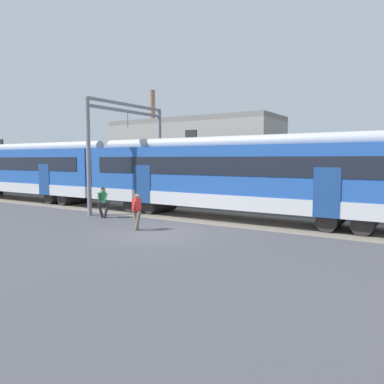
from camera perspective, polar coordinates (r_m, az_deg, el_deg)
name	(u,v)px	position (r m, az deg, el deg)	size (l,w,h in m)	color
ground_plane	(157,233)	(15.99, -5.36, -6.30)	(160.00, 160.00, 0.00)	#424247
track_bed	(89,205)	(26.42, -15.46, -1.93)	(80.00, 4.40, 0.01)	slate
commuter_train	(27,170)	(31.65, -23.85, 3.03)	(56.65, 3.07, 4.73)	silver
pedestrian_green	(103,199)	(20.45, -13.45, -1.11)	(0.66, 0.56, 1.67)	#28282D
pedestrian_red	(137,209)	(16.64, -8.43, -2.52)	(0.63, 0.54, 1.67)	#6B6051
catenary_gantry	(128,140)	(23.66, -9.72, 7.83)	(0.24, 6.64, 6.53)	gray
background_building	(193,158)	(31.39, 0.19, 5.20)	(14.39, 5.00, 9.20)	gray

